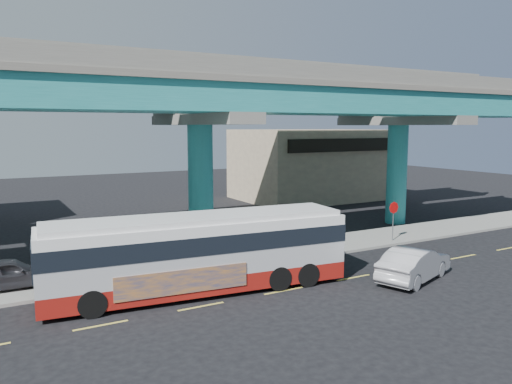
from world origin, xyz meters
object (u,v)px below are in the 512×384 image
parked_car (9,273)px  stop_sign (394,213)px  sedan (414,264)px  transit_bus (199,250)px

parked_car → stop_sign: stop_sign is taller
sedan → parked_car: sedan is taller
transit_bus → sedan: bearing=-14.2°
sedan → parked_car: 18.59m
sedan → parked_car: (-16.95, 7.63, 0.03)m
parked_car → sedan: bearing=-113.6°
transit_bus → stop_sign: bearing=16.5°
transit_bus → sedan: 10.25m
stop_sign → sedan: bearing=-105.1°
sedan → stop_sign: size_ratio=2.08×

